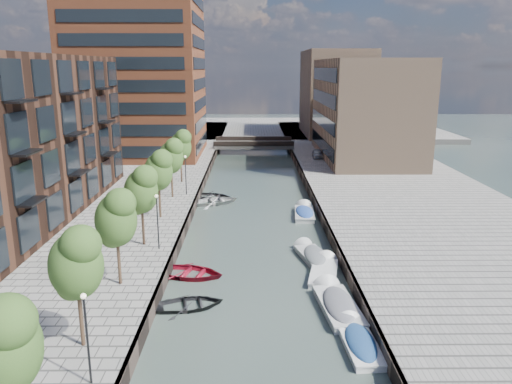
{
  "coord_description": "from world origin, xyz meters",
  "views": [
    {
      "loc": [
        -0.39,
        -10.55,
        14.01
      ],
      "look_at": [
        0.0,
        31.07,
        3.5
      ],
      "focal_mm": 35.0,
      "sensor_mm": 36.0,
      "label": 1
    }
  ],
  "objects_px": {
    "car": "(318,154)",
    "motorboat_3": "(304,213)",
    "tree_2": "(116,217)",
    "tree_3": "(141,189)",
    "sloop_3": "(215,204)",
    "motorboat_4": "(312,256)",
    "tree_1": "(76,261)",
    "tree_4": "(158,169)",
    "motorboat_0": "(358,341)",
    "tree_5": "(171,155)",
    "tree_0": "(2,343)",
    "sloop_4": "(211,198)",
    "sloop_2": "(189,276)",
    "motorboat_2": "(324,271)",
    "bridge": "(254,144)",
    "tree_6": "(180,145)",
    "motorboat_1": "(336,304)",
    "sloop_1": "(190,307)"
  },
  "relations": [
    {
      "from": "motorboat_0",
      "to": "motorboat_4",
      "type": "xyz_separation_m",
      "value": [
        -0.94,
        12.0,
        0.01
      ]
    },
    {
      "from": "motorboat_2",
      "to": "tree_4",
      "type": "bearing_deg",
      "value": 142.3
    },
    {
      "from": "motorboat_1",
      "to": "sloop_2",
      "type": "bearing_deg",
      "value": 153.54
    },
    {
      "from": "motorboat_3",
      "to": "sloop_4",
      "type": "bearing_deg",
      "value": 145.42
    },
    {
      "from": "tree_0",
      "to": "tree_6",
      "type": "relative_size",
      "value": 1.0
    },
    {
      "from": "tree_1",
      "to": "tree_3",
      "type": "height_order",
      "value": "same"
    },
    {
      "from": "sloop_4",
      "to": "motorboat_0",
      "type": "xyz_separation_m",
      "value": [
        9.92,
        -29.82,
        0.19
      ]
    },
    {
      "from": "car",
      "to": "motorboat_3",
      "type": "bearing_deg",
      "value": -98.32
    },
    {
      "from": "tree_1",
      "to": "sloop_2",
      "type": "bearing_deg",
      "value": 69.59
    },
    {
      "from": "bridge",
      "to": "tree_5",
      "type": "height_order",
      "value": "tree_5"
    },
    {
      "from": "tree_5",
      "to": "motorboat_2",
      "type": "distance_m",
      "value": 22.29
    },
    {
      "from": "motorboat_1",
      "to": "motorboat_2",
      "type": "xyz_separation_m",
      "value": [
        0.02,
        5.16,
        -0.13
      ]
    },
    {
      "from": "bridge",
      "to": "tree_1",
      "type": "xyz_separation_m",
      "value": [
        -8.5,
        -61.0,
        3.92
      ]
    },
    {
      "from": "sloop_2",
      "to": "motorboat_0",
      "type": "xyz_separation_m",
      "value": [
        9.8,
        -8.74,
        0.19
      ]
    },
    {
      "from": "tree_6",
      "to": "car",
      "type": "height_order",
      "value": "tree_6"
    },
    {
      "from": "tree_4",
      "to": "sloop_4",
      "type": "height_order",
      "value": "tree_4"
    },
    {
      "from": "tree_2",
      "to": "tree_3",
      "type": "height_order",
      "value": "same"
    },
    {
      "from": "sloop_4",
      "to": "motorboat_4",
      "type": "xyz_separation_m",
      "value": [
        8.99,
        -17.82,
        0.2
      ]
    },
    {
      "from": "tree_5",
      "to": "tree_0",
      "type": "bearing_deg",
      "value": -90.0
    },
    {
      "from": "tree_1",
      "to": "sloop_4",
      "type": "bearing_deg",
      "value": 83.27
    },
    {
      "from": "tree_2",
      "to": "tree_3",
      "type": "distance_m",
      "value": 7.0
    },
    {
      "from": "sloop_2",
      "to": "motorboat_2",
      "type": "xyz_separation_m",
      "value": [
        9.36,
        0.51,
        0.1
      ]
    },
    {
      "from": "tree_3",
      "to": "car",
      "type": "height_order",
      "value": "tree_3"
    },
    {
      "from": "tree_3",
      "to": "tree_4",
      "type": "distance_m",
      "value": 7.0
    },
    {
      "from": "tree_5",
      "to": "sloop_4",
      "type": "xyz_separation_m",
      "value": [
        3.7,
        3.37,
        -5.31
      ]
    },
    {
      "from": "tree_2",
      "to": "motorboat_1",
      "type": "height_order",
      "value": "tree_2"
    },
    {
      "from": "tree_1",
      "to": "tree_6",
      "type": "relative_size",
      "value": 1.0
    },
    {
      "from": "tree_0",
      "to": "tree_5",
      "type": "relative_size",
      "value": 1.0
    },
    {
      "from": "sloop_2",
      "to": "motorboat_0",
      "type": "distance_m",
      "value": 13.13
    },
    {
      "from": "car",
      "to": "sloop_1",
      "type": "bearing_deg",
      "value": -104.88
    },
    {
      "from": "tree_4",
      "to": "sloop_4",
      "type": "distance_m",
      "value": 12.23
    },
    {
      "from": "tree_1",
      "to": "tree_0",
      "type": "bearing_deg",
      "value": -90.0
    },
    {
      "from": "tree_3",
      "to": "sloop_3",
      "type": "bearing_deg",
      "value": 74.04
    },
    {
      "from": "tree_1",
      "to": "tree_3",
      "type": "relative_size",
      "value": 1.0
    },
    {
      "from": "tree_1",
      "to": "car",
      "type": "xyz_separation_m",
      "value": [
        17.82,
        50.45,
        -3.69
      ]
    },
    {
      "from": "sloop_1",
      "to": "sloop_2",
      "type": "xyz_separation_m",
      "value": [
        -0.57,
        4.56,
        0.0
      ]
    },
    {
      "from": "tree_4",
      "to": "sloop_4",
      "type": "xyz_separation_m",
      "value": [
        3.7,
        10.37,
        -5.31
      ]
    },
    {
      "from": "tree_1",
      "to": "motorboat_3",
      "type": "distance_m",
      "value": 28.57
    },
    {
      "from": "motorboat_4",
      "to": "car",
      "type": "relative_size",
      "value": 1.44
    },
    {
      "from": "tree_3",
      "to": "motorboat_0",
      "type": "distance_m",
      "value": 19.15
    },
    {
      "from": "tree_4",
      "to": "tree_2",
      "type": "bearing_deg",
      "value": -90.0
    },
    {
      "from": "sloop_3",
      "to": "sloop_4",
      "type": "distance_m",
      "value": 2.5
    },
    {
      "from": "tree_3",
      "to": "sloop_4",
      "type": "relative_size",
      "value": 1.39
    },
    {
      "from": "tree_0",
      "to": "car",
      "type": "height_order",
      "value": "tree_0"
    },
    {
      "from": "motorboat_0",
      "to": "motorboat_3",
      "type": "bearing_deg",
      "value": 90.96
    },
    {
      "from": "bridge",
      "to": "motorboat_2",
      "type": "height_order",
      "value": "bridge"
    },
    {
      "from": "car",
      "to": "motorboat_1",
      "type": "bearing_deg",
      "value": -94.11
    },
    {
      "from": "tree_6",
      "to": "motorboat_2",
      "type": "height_order",
      "value": "tree_6"
    },
    {
      "from": "sloop_3",
      "to": "motorboat_0",
      "type": "relative_size",
      "value": 1.06
    },
    {
      "from": "tree_2",
      "to": "motorboat_1",
      "type": "bearing_deg",
      "value": -5.88
    }
  ]
}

